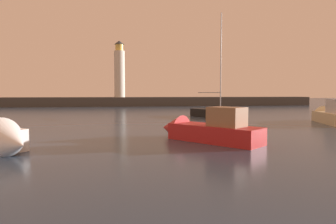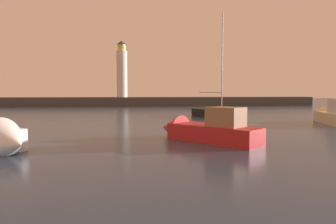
% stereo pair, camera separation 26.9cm
% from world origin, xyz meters
% --- Properties ---
extents(ground_plane, '(220.00, 220.00, 0.00)m').
position_xyz_m(ground_plane, '(0.00, 30.44, 0.00)').
color(ground_plane, '#2D3D51').
extents(breakwater, '(75.57, 5.16, 1.87)m').
position_xyz_m(breakwater, '(0.00, 60.87, 0.94)').
color(breakwater, '#423F3D').
rests_on(breakwater, ground_plane).
extents(lighthouse, '(2.19, 2.19, 11.74)m').
position_xyz_m(lighthouse, '(-3.90, 60.87, 7.43)').
color(lighthouse, silver).
rests_on(lighthouse, breakwater).
extents(motorboat_0, '(5.71, 6.43, 2.39)m').
position_xyz_m(motorboat_0, '(1.66, 14.91, 0.66)').
color(motorboat_0, '#B21E1E').
rests_on(motorboat_0, ground_plane).
extents(motorboat_2, '(3.83, 7.19, 2.68)m').
position_xyz_m(motorboat_2, '(16.28, 23.25, 0.72)').
color(motorboat_2, beige).
rests_on(motorboat_2, ground_plane).
extents(sailboat_moored, '(4.90, 6.85, 11.63)m').
position_xyz_m(sailboat_moored, '(7.40, 30.42, 0.54)').
color(sailboat_moored, black).
rests_on(sailboat_moored, ground_plane).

